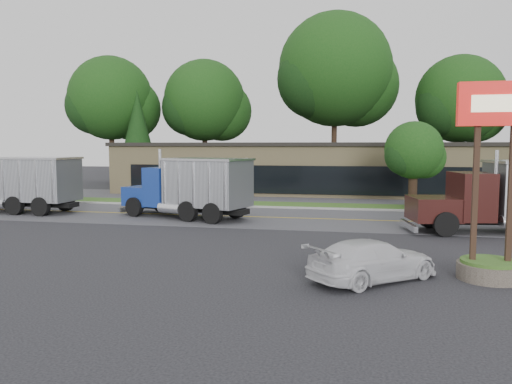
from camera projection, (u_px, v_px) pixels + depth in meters
ground at (189, 248)px, 19.76m from camera, size 140.00×140.00×0.00m
road at (241, 217)px, 28.54m from camera, size 60.00×8.00×0.02m
center_line at (241, 217)px, 28.54m from camera, size 60.00×0.12×0.01m
curb at (256, 208)px, 32.64m from camera, size 60.00×0.30×0.12m
grass_verge at (261, 205)px, 34.39m from camera, size 60.00×3.40×0.03m
far_parking at (273, 197)px, 39.27m from camera, size 60.00×7.00×0.02m
strip_mall at (307, 169)px, 44.53m from camera, size 32.00×12.00×4.00m
bilo_sign at (492, 214)px, 15.03m from camera, size 2.20×1.90×5.95m
tree_far_a at (112, 102)px, 54.25m from camera, size 9.60×9.03×13.69m
tree_far_b at (206, 104)px, 54.21m from camera, size 9.34×8.79×13.32m
tree_far_c at (337, 75)px, 51.18m from camera, size 12.34×11.61×17.60m
tree_far_d at (461, 103)px, 48.06m from camera, size 8.92×8.39×12.72m
evergreen_left at (138, 132)px, 51.72m from camera, size 4.32×4.32×9.83m
tree_verge at (415, 153)px, 32.09m from camera, size 3.94×3.71×5.62m
dump_truck_red at (18, 183)px, 30.22m from camera, size 8.69×3.08×3.36m
dump_truck_blue at (192, 186)px, 27.74m from camera, size 8.01×4.76×3.36m
rally_car at (373, 260)px, 15.06m from camera, size 4.36×4.17×1.25m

